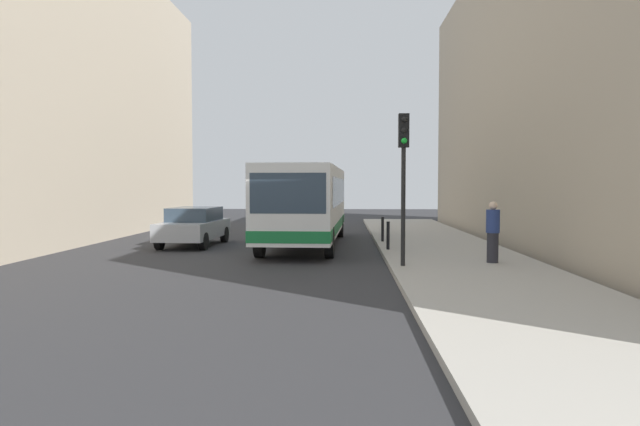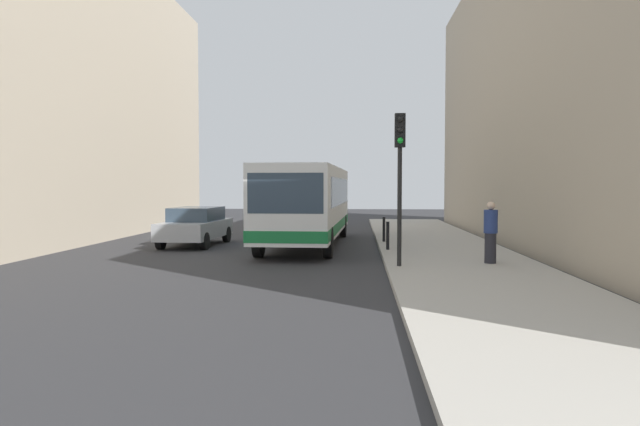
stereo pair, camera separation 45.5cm
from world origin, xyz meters
name	(u,v)px [view 1 (the left image)]	position (x,y,z in m)	size (l,w,h in m)	color
ground_plane	(282,259)	(0.00, 0.00, 0.00)	(80.00, 80.00, 0.00)	#2D2D30
sidewalk	(455,258)	(5.40, 0.00, 0.07)	(4.40, 40.00, 0.15)	#ADA89E
building_right	(602,81)	(11.50, 4.00, 6.20)	(7.00, 32.00, 12.40)	#B2A38C
bus	(307,201)	(0.50, 4.39, 1.73)	(2.92, 11.10, 3.00)	white
car_beside_bus	(194,225)	(-3.84, 4.08, 0.78)	(2.03, 4.48, 1.48)	#A5A8AD
traffic_light	(404,160)	(3.55, -2.47, 3.01)	(0.28, 0.33, 4.10)	black
bollard_near	(388,235)	(3.45, 1.65, 0.62)	(0.11, 0.11, 0.95)	black
bollard_mid	(383,229)	(3.45, 4.56, 0.62)	(0.11, 0.11, 0.95)	black
pedestrian_near_signal	(493,232)	(6.14, -1.71, 1.01)	(0.38, 0.38, 1.73)	#26262D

